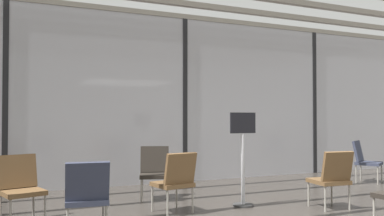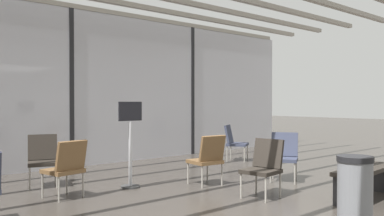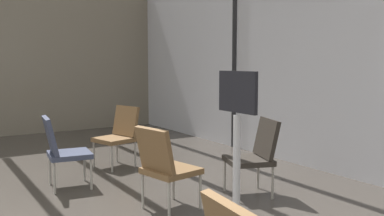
% 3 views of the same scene
% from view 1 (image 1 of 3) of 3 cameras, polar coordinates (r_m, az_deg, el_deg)
% --- Properties ---
extents(glass_curtain_wall, '(14.00, 0.08, 3.48)m').
position_cam_1_polar(glass_curtain_wall, '(8.85, -1.08, 1.13)').
color(glass_curtain_wall, silver).
rests_on(glass_curtain_wall, ground).
extents(window_mullion_0, '(0.10, 0.12, 3.48)m').
position_cam_1_polar(window_mullion_0, '(8.14, -24.39, 1.46)').
color(window_mullion_0, black).
rests_on(window_mullion_0, ground).
extents(window_mullion_1, '(0.10, 0.12, 3.48)m').
position_cam_1_polar(window_mullion_1, '(8.85, -1.08, 1.13)').
color(window_mullion_1, black).
rests_on(window_mullion_1, ground).
extents(window_mullion_2, '(0.10, 0.12, 3.48)m').
position_cam_1_polar(window_mullion_2, '(10.71, 16.42, 0.75)').
color(window_mullion_2, black).
rests_on(window_mullion_2, ground).
extents(parked_airplane, '(13.60, 4.18, 4.18)m').
position_cam_1_polar(parked_airplane, '(13.70, -13.17, 1.74)').
color(parked_airplane, silver).
rests_on(parked_airplane, ground).
extents(lounge_chair_1, '(0.54, 0.58, 0.87)m').
position_cam_1_polar(lounge_chair_1, '(4.96, -14.31, -11.37)').
color(lounge_chair_1, '#33384C').
rests_on(lounge_chair_1, ground).
extents(lounge_chair_2, '(0.68, 0.70, 0.87)m').
position_cam_1_polar(lounge_chair_2, '(9.53, 22.71, -6.46)').
color(lounge_chair_2, '#33384C').
rests_on(lounge_chair_2, ground).
extents(lounge_chair_3, '(0.63, 0.65, 0.87)m').
position_cam_1_polar(lounge_chair_3, '(7.04, -5.19, -8.42)').
color(lounge_chair_3, '#28231E').
rests_on(lounge_chair_3, ground).
extents(lounge_chair_4, '(0.60, 0.64, 0.87)m').
position_cam_1_polar(lounge_chair_4, '(5.89, -22.59, -9.70)').
color(lounge_chair_4, brown).
rests_on(lounge_chair_4, ground).
extents(lounge_chair_5, '(0.53, 0.57, 0.87)m').
position_cam_1_polar(lounge_chair_5, '(6.56, 18.79, -8.87)').
color(lounge_chair_5, brown).
rests_on(lounge_chair_5, ground).
extents(lounge_chair_6, '(0.57, 0.61, 0.87)m').
position_cam_1_polar(lounge_chair_6, '(5.96, -2.28, -9.71)').
color(lounge_chair_6, brown).
rests_on(lounge_chair_6, ground).
extents(info_sign, '(0.44, 0.32, 1.44)m').
position_cam_1_polar(info_sign, '(6.46, 7.06, -7.40)').
color(info_sign, '#333333').
rests_on(info_sign, ground).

